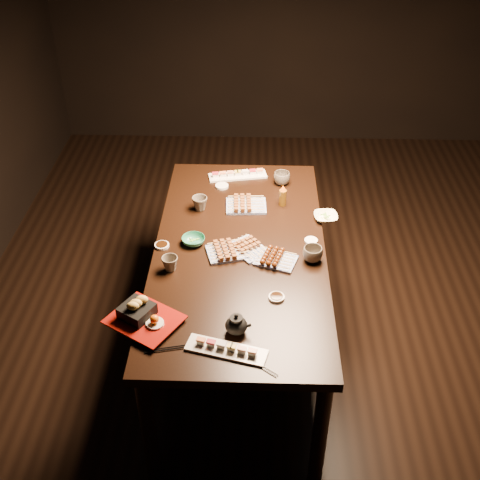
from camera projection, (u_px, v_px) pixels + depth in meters
The scene contains 23 objects.
ground at pixel (280, 314), 3.85m from camera, with size 5.00×5.00×0.00m, color black.
dining_table at pixel (240, 302), 3.39m from camera, with size 0.90×1.80×0.75m, color black.
sushi_platter_near at pixel (226, 348), 2.57m from camera, with size 0.35×0.10×0.04m, color white, non-canonical shape.
sushi_platter_far at pixel (238, 174), 3.76m from camera, with size 0.36×0.10×0.04m, color white, non-canonical shape.
yakitori_plate_center at pixel (229, 249), 3.12m from camera, with size 0.22×0.16×0.06m, color #828EB6, non-canonical shape.
yakitori_plate_right at pixel (249, 246), 3.14m from camera, with size 0.21×0.15×0.05m, color #828EB6, non-canonical shape.
yakitori_plate_left at pixel (246, 203), 3.47m from camera, with size 0.23×0.17×0.06m, color #828EB6, non-canonical shape.
tsukune_plate at pixel (276, 258), 3.06m from camera, with size 0.20×0.15×0.05m, color #828EB6, non-canonical shape.
edamame_bowl_green at pixel (193, 241), 3.19m from camera, with size 0.12×0.12×0.04m, color #277858.
edamame_bowl_cream at pixel (326, 217), 3.38m from camera, with size 0.13×0.13×0.03m, color #F8F4CA.
tempura_tray at pixel (144, 314), 2.68m from camera, with size 0.31×0.25×0.11m, color black, non-canonical shape.
teacup_near_left at pixel (170, 264), 3.00m from camera, with size 0.08×0.08×0.08m, color #534B3F.
teacup_mid_right at pixel (313, 254), 3.06m from camera, with size 0.10×0.10×0.08m, color #534B3F.
teacup_far_left at pixel (200, 203), 3.45m from camera, with size 0.09×0.09×0.08m, color #534B3F.
teacup_far_right at pixel (282, 178), 3.68m from camera, with size 0.10×0.10×0.08m, color #534B3F.
teapot at pixel (236, 323), 2.64m from camera, with size 0.12×0.12×0.10m, color black, non-canonical shape.
condiment_bottle at pixel (283, 195), 3.47m from camera, with size 0.04×0.04×0.13m, color #623D0D.
sauce_dish_west at pixel (162, 245), 3.18m from camera, with size 0.08×0.08×0.01m, color white.
sauce_dish_east at pixel (311, 241), 3.21m from camera, with size 0.07×0.07×0.01m, color white.
sauce_dish_se at pixel (276, 297), 2.85m from camera, with size 0.08×0.08×0.01m, color white.
sauce_dish_nw at pixel (222, 186), 3.67m from camera, with size 0.08×0.08×0.01m, color white.
chopsticks_near at pixel (170, 348), 2.59m from camera, with size 0.22×0.02×0.01m, color black, non-canonical shape.
chopsticks_se at pixel (257, 364), 2.51m from camera, with size 0.21×0.02×0.01m, color black, non-canonical shape.
Camera 1 is at (-0.17, -2.83, 2.66)m, focal length 45.00 mm.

